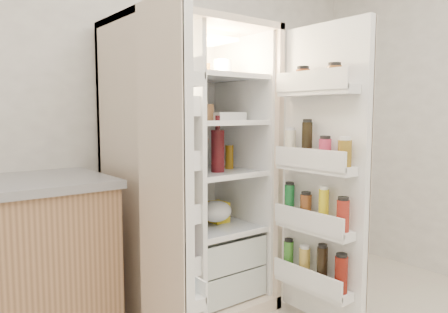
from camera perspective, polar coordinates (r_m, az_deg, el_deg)
wall_back at (r=2.92m, az=-11.08°, el=7.56°), size 4.00×0.02×2.70m
refrigerator at (r=2.74m, az=-4.76°, el=-4.96°), size 0.92×0.70×1.80m
freezer_door at (r=1.94m, az=-7.86°, el=-5.01°), size 0.15×0.40×1.72m
fridge_door at (r=2.51m, az=13.06°, el=-3.05°), size 0.17×0.58×1.72m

